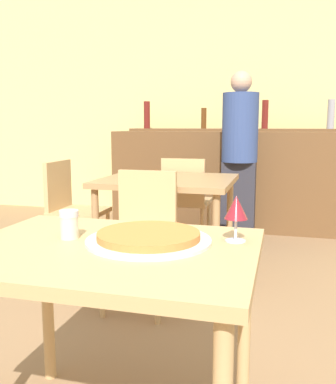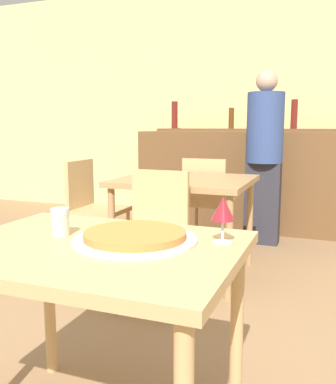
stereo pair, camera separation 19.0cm
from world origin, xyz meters
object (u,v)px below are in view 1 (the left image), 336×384
(chair_far_side_front, at_px, (142,228))
(cheese_shaker, at_px, (69,224))
(chair_far_side_left, at_px, (71,205))
(wine_glass, at_px, (236,209))
(chair_far_side_back, at_px, (185,197))
(pizza_tray, at_px, (149,238))
(person_standing, at_px, (239,151))

(chair_far_side_front, distance_m, cheese_shaker, 1.17)
(chair_far_side_left, distance_m, wine_glass, 2.23)
(chair_far_side_back, bearing_deg, wine_glass, 106.94)
(chair_far_side_front, relative_size, wine_glass, 5.30)
(pizza_tray, bearing_deg, chair_far_side_left, 125.12)
(cheese_shaker, bearing_deg, chair_far_side_back, 92.69)
(chair_far_side_left, height_order, pizza_tray, chair_far_side_left)
(chair_far_side_back, height_order, chair_far_side_left, same)
(chair_far_side_front, height_order, cheese_shaker, chair_far_side_front)
(chair_far_side_left, bearing_deg, pizza_tray, -144.88)
(pizza_tray, xyz_separation_m, wine_glass, (0.28, 0.09, 0.10))
(cheese_shaker, bearing_deg, chair_far_side_front, 95.57)
(person_standing, bearing_deg, cheese_shaker, -96.31)
(chair_far_side_back, xyz_separation_m, person_standing, (0.42, 0.47, 0.38))
(pizza_tray, distance_m, wine_glass, 0.31)
(chair_far_side_back, bearing_deg, person_standing, -131.92)
(chair_far_side_left, distance_m, person_standing, 1.68)
(wine_glass, bearing_deg, chair_far_side_left, 132.52)
(person_standing, bearing_deg, chair_far_side_back, -131.92)
(chair_far_side_left, relative_size, person_standing, 0.52)
(chair_far_side_left, xyz_separation_m, wine_glass, (1.49, -1.62, 0.35))
(cheese_shaker, xyz_separation_m, person_standing, (0.31, 2.81, 0.10))
(chair_far_side_front, bearing_deg, pizza_tray, -70.36)
(person_standing, bearing_deg, chair_far_side_left, -138.85)
(chair_far_side_back, relative_size, pizza_tray, 1.96)
(pizza_tray, bearing_deg, cheese_shaker, -175.02)
(person_standing, bearing_deg, chair_far_side_front, -104.05)
(chair_far_side_back, height_order, pizza_tray, chair_far_side_back)
(wine_glass, bearing_deg, person_standing, 95.46)
(chair_far_side_front, xyz_separation_m, chair_far_side_back, (0.00, 1.21, 0.00))
(chair_far_side_front, distance_m, person_standing, 1.78)
(chair_far_side_front, bearing_deg, chair_far_side_back, 90.00)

